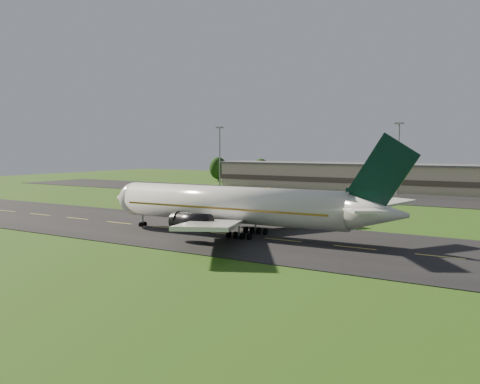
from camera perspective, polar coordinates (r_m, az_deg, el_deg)
The scene contains 10 objects.
ground at distance 84.27m, azimuth -2.10°, elevation -4.50°, with size 360.00×360.00×0.00m, color #234411.
taxiway at distance 84.26m, azimuth -2.10°, elevation -4.47°, with size 220.00×30.00×0.10m, color black.
apron at distance 148.87m, azimuth 13.75°, elevation -0.54°, with size 260.00×30.00×0.10m, color black.
airliner at distance 82.16m, azimuth -0.51°, elevation -1.46°, with size 51.30×42.14×15.57m.
terminal at distance 169.98m, azimuth 18.43°, elevation 1.34°, with size 145.00×16.00×8.40m.
light_mast_west at distance 180.23m, azimuth -2.18°, elevation 4.56°, with size 2.40×1.20×20.35m.
light_mast_centre at distance 154.42m, azimuth 16.56°, elevation 4.31°, with size 2.40×1.20×20.35m.
service_vehicle_a at distance 162.32m, azimuth 2.95°, elevation 0.28°, with size 1.49×3.69×1.26m, color #E8B30D.
service_vehicle_b at distance 150.47m, azimuth 10.21°, elevation -0.15°, with size 1.36×3.89×1.28m, color #A30A21.
service_vehicle_c at distance 145.69m, azimuth 14.96°, elevation -0.38°, with size 2.31×5.02×1.39m, color silver.
Camera 1 is at (46.98, -68.60, 13.73)m, focal length 40.00 mm.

